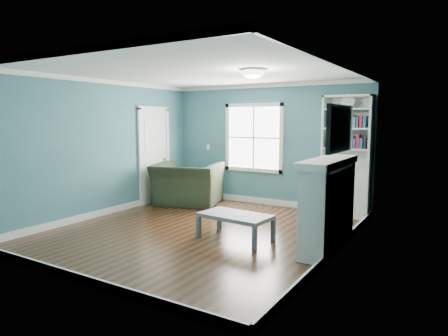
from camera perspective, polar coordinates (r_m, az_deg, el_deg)
The scene contains 13 objects.
floor at distance 6.75m, azimuth -3.32°, elevation -8.96°, with size 5.00×5.00×0.00m, color black.
room_walls at distance 6.49m, azimuth -3.41°, elevation 4.58°, with size 5.00×5.00×5.00m.
trim at distance 6.52m, azimuth -3.39°, elevation 1.55°, with size 4.50×5.00×2.60m.
window at distance 8.79m, azimuth 4.26°, elevation 4.34°, with size 1.40×0.06×1.50m.
bookshelf at distance 7.92m, azimuth 17.05°, elevation -0.05°, with size 0.90×0.35×2.31m.
fireplace at distance 5.89m, azimuth 14.76°, elevation -5.17°, with size 0.44×1.58×1.30m.
tv at distance 5.73m, azimuth 16.26°, elevation 5.43°, with size 0.06×1.10×0.65m, color black.
door at distance 9.00m, azimuth -9.95°, elevation 1.91°, with size 0.12×0.98×2.17m.
ceiling_fixture at distance 6.15m, azimuth 4.17°, elevation 13.47°, with size 0.38×0.38×0.15m.
light_switch at distance 9.41m, azimuth -2.28°, elevation 3.01°, with size 0.08×0.01×0.12m, color white.
recliner at distance 8.72m, azimuth -5.20°, elevation -1.28°, with size 1.38×0.90×1.20m, color #222B1B.
coffee_table at distance 6.21m, azimuth 1.65°, elevation -7.06°, with size 1.14×0.69×0.40m.
paper_sheet at distance 6.15m, azimuth 2.59°, elevation -6.69°, with size 0.20×0.25×0.00m, color white.
Camera 1 is at (3.70, -5.33, 1.85)m, focal length 32.00 mm.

